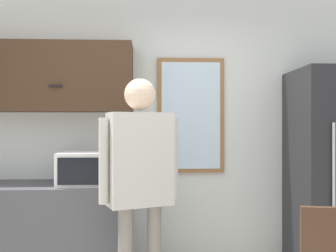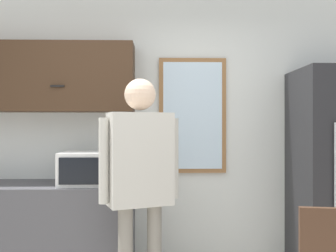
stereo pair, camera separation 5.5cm
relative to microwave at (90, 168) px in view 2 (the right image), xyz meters
The scene contains 6 objects.
back_wall 0.73m from the microwave, 35.80° to the left, with size 6.00×0.06×2.70m.
counter 0.88m from the microwave, behind, with size 2.01×0.61×0.92m.
upper_cabinets 1.06m from the microwave, 161.88° to the left, with size 2.01×0.32×0.63m.
microwave is the anchor object (origin of this frame).
person 0.63m from the microwave, 44.19° to the right, with size 0.58×0.37×1.78m.
window 1.08m from the microwave, 21.02° to the left, with size 0.64×0.05×1.10m.
Camera 2 is at (0.04, -1.74, 1.42)m, focal length 40.00 mm.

